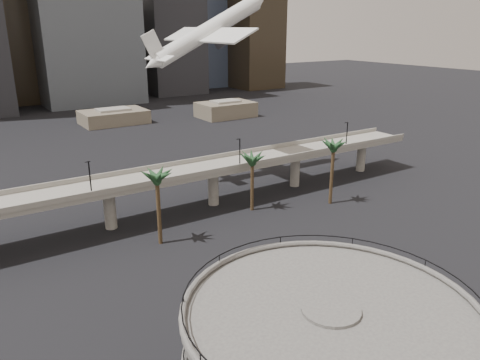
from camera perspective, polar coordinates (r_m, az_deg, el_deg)
overpass at (r=91.77m, az=-9.27°, el=-0.04°), size 130.00×9.30×14.70m
palm_trees at (r=88.46m, az=1.70°, el=2.27°), size 42.40×10.40×14.00m
low_buildings at (r=175.53m, az=-19.02°, el=6.51°), size 135.00×27.50×6.80m
skyline at (r=247.39m, az=-22.96°, el=19.57°), size 269.00×86.00×128.35m
airborne_jet at (r=110.97m, az=-3.85°, el=17.65°), size 33.64×31.03×18.35m
car_a at (r=57.39m, az=-1.92°, el=-19.48°), size 4.69×3.10×1.48m
car_b at (r=76.69m, az=13.73°, el=-9.50°), size 4.85×2.01×1.56m
car_c at (r=74.89m, az=19.32°, el=-10.77°), size 5.84×3.84×1.57m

